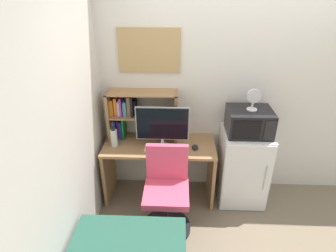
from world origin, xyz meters
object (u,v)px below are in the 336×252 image
object	(u,v)px
wall_corkboard	(149,51)
water_bottle	(114,138)
computer_mouse	(195,147)
desk_chair	(167,195)
hutch_bookshelf	(133,112)
keyboard	(165,148)
mini_fridge	(243,167)
monitor	(162,126)
desk_fan	(254,99)
microwave	(249,122)

from	to	relation	value
wall_corkboard	water_bottle	bearing A→B (deg)	-141.19
computer_mouse	desk_chair	xyz separation A→B (m)	(-0.30, -0.40, -0.35)
hutch_bookshelf	wall_corkboard	bearing A→B (deg)	28.92
keyboard	wall_corkboard	distance (m)	1.07
mini_fridge	wall_corkboard	world-z (taller)	wall_corkboard
water_bottle	wall_corkboard	world-z (taller)	wall_corkboard
desk_chair	wall_corkboard	distance (m)	1.53
hutch_bookshelf	desk_chair	size ratio (longest dim) A/B	0.85
mini_fridge	monitor	bearing A→B (deg)	-174.98
mini_fridge	wall_corkboard	xyz separation A→B (m)	(-1.09, 0.25, 1.28)
desk_fan	wall_corkboard	world-z (taller)	wall_corkboard
keyboard	water_bottle	bearing A→B (deg)	174.08
monitor	desk_chair	world-z (taller)	monitor
keyboard	wall_corkboard	world-z (taller)	wall_corkboard
computer_mouse	water_bottle	xyz separation A→B (m)	(-0.90, 0.03, 0.08)
mini_fridge	desk_fan	xyz separation A→B (m)	(0.01, -0.00, 0.86)
keyboard	microwave	distance (m)	0.96
computer_mouse	wall_corkboard	size ratio (longest dim) A/B	0.15
desk_fan	computer_mouse	bearing A→B (deg)	-171.44
mini_fridge	desk_fan	bearing A→B (deg)	-13.30
keyboard	desk_fan	size ratio (longest dim) A/B	1.84
desk_chair	water_bottle	bearing A→B (deg)	144.65
microwave	wall_corkboard	bearing A→B (deg)	167.00
computer_mouse	microwave	distance (m)	0.65
microwave	desk_chair	size ratio (longest dim) A/B	0.51
water_bottle	hutch_bookshelf	bearing A→B (deg)	46.47
mini_fridge	desk_fan	world-z (taller)	desk_fan
computer_mouse	water_bottle	bearing A→B (deg)	177.94
hutch_bookshelf	water_bottle	size ratio (longest dim) A/B	3.64
computer_mouse	mini_fridge	xyz separation A→B (m)	(0.57, 0.09, -0.31)
computer_mouse	wall_corkboard	distance (m)	1.15
hutch_bookshelf	microwave	world-z (taller)	hutch_bookshelf
desk_fan	mini_fridge	bearing A→B (deg)	166.70
desk_fan	monitor	bearing A→B (deg)	-175.17
water_bottle	computer_mouse	bearing A→B (deg)	-2.06
hutch_bookshelf	mini_fridge	size ratio (longest dim) A/B	0.87
hutch_bookshelf	water_bottle	world-z (taller)	hutch_bookshelf
computer_mouse	water_bottle	world-z (taller)	water_bottle
mini_fridge	desk_chair	world-z (taller)	desk_chair
mini_fridge	microwave	size ratio (longest dim) A/B	1.92
keyboard	water_bottle	world-z (taller)	water_bottle
microwave	mini_fridge	bearing A→B (deg)	-90.05
monitor	wall_corkboard	distance (m)	0.81
water_bottle	wall_corkboard	xyz separation A→B (m)	(0.39, 0.31, 0.89)
monitor	desk_chair	bearing A→B (deg)	-81.19
computer_mouse	water_bottle	distance (m)	0.91
water_bottle	microwave	size ratio (longest dim) A/B	0.46
microwave	computer_mouse	bearing A→B (deg)	-170.78
desk_fan	desk_chair	distance (m)	1.35
wall_corkboard	mini_fridge	bearing A→B (deg)	-13.15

